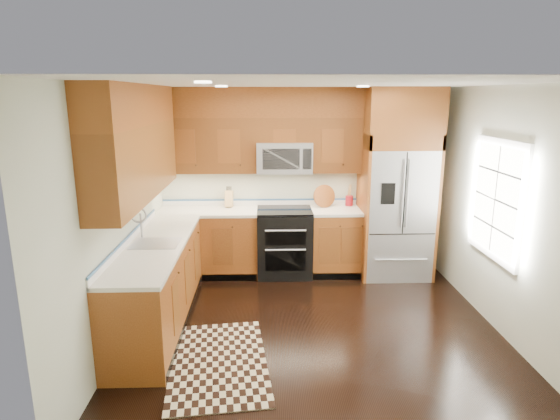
{
  "coord_description": "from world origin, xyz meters",
  "views": [
    {
      "loc": [
        -0.51,
        -4.64,
        2.49
      ],
      "look_at": [
        -0.35,
        0.6,
        1.2
      ],
      "focal_mm": 30.0,
      "sensor_mm": 36.0,
      "label": 1
    }
  ],
  "objects_px": {
    "range": "(284,242)",
    "rug": "(218,362)",
    "refrigerator": "(397,184)",
    "utensil_crock": "(349,198)",
    "knife_block": "(229,198)"
  },
  "relations": [
    {
      "from": "range",
      "to": "rug",
      "type": "distance_m",
      "value": 2.45
    },
    {
      "from": "refrigerator",
      "to": "utensil_crock",
      "type": "bearing_deg",
      "value": 154.74
    },
    {
      "from": "refrigerator",
      "to": "knife_block",
      "type": "distance_m",
      "value": 2.36
    },
    {
      "from": "knife_block",
      "to": "range",
      "type": "bearing_deg",
      "value": -16.67
    },
    {
      "from": "range",
      "to": "knife_block",
      "type": "xyz_separation_m",
      "value": [
        -0.78,
        0.23,
        0.59
      ]
    },
    {
      "from": "rug",
      "to": "refrigerator",
      "type": "bearing_deg",
      "value": 38.4
    },
    {
      "from": "range",
      "to": "knife_block",
      "type": "height_order",
      "value": "knife_block"
    },
    {
      "from": "utensil_crock",
      "to": "refrigerator",
      "type": "bearing_deg",
      "value": -25.26
    },
    {
      "from": "refrigerator",
      "to": "rug",
      "type": "bearing_deg",
      "value": -135.31
    },
    {
      "from": "range",
      "to": "knife_block",
      "type": "relative_size",
      "value": 3.2
    },
    {
      "from": "utensil_crock",
      "to": "knife_block",
      "type": "bearing_deg",
      "value": -179.6
    },
    {
      "from": "refrigerator",
      "to": "knife_block",
      "type": "bearing_deg",
      "value": 173.33
    },
    {
      "from": "range",
      "to": "refrigerator",
      "type": "height_order",
      "value": "refrigerator"
    },
    {
      "from": "range",
      "to": "refrigerator",
      "type": "distance_m",
      "value": 1.76
    },
    {
      "from": "refrigerator",
      "to": "rug",
      "type": "distance_m",
      "value": 3.45
    }
  ]
}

